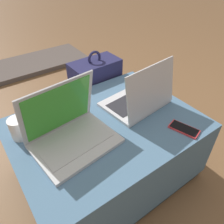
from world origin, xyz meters
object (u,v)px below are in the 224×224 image
(laptop_near, at_px, (70,131))
(laptop_far, at_px, (140,98))
(backpack, at_px, (95,94))
(coffee_mug, at_px, (20,128))
(cell_phone, at_px, (184,129))

(laptop_near, bearing_deg, laptop_far, -4.21)
(laptop_near, height_order, backpack, laptop_near)
(backpack, relative_size, coffee_mug, 4.74)
(laptop_far, distance_m, cell_phone, 0.26)
(laptop_far, xyz_separation_m, backpack, (-0.00, 0.43, -0.21))
(laptop_far, bearing_deg, backpack, -95.33)
(laptop_near, height_order, coffee_mug, laptop_near)
(backpack, bearing_deg, laptop_near, 46.64)
(laptop_near, relative_size, coffee_mug, 3.13)
(laptop_near, distance_m, cell_phone, 0.52)
(cell_phone, bearing_deg, laptop_near, 134.86)
(laptop_near, relative_size, backpack, 0.66)
(laptop_far, distance_m, coffee_mug, 0.58)
(laptop_far, height_order, coffee_mug, laptop_far)
(laptop_near, bearing_deg, coffee_mug, 130.95)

